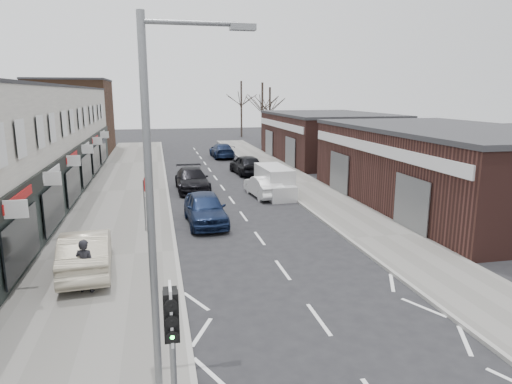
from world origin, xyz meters
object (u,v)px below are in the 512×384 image
traffic_light (172,327)px  parked_car_right_c (222,150)px  street_lamp (159,196)px  sedan_on_pavement (86,251)px  warning_sign (145,189)px  parked_car_left_a (205,208)px  parked_car_left_b (192,180)px  parked_car_right_a (263,186)px  pedestrian (85,266)px  white_van (275,182)px  parked_car_right_b (246,164)px

traffic_light → parked_car_right_c: traffic_light is taller
street_lamp → sedan_on_pavement: bearing=108.9°
warning_sign → parked_car_right_c: warning_sign is taller
parked_car_left_a → parked_car_left_b: size_ratio=0.90×
traffic_light → parked_car_left_a: size_ratio=0.64×
parked_car_left_b → parked_car_right_a: (4.40, -2.94, -0.07)m
pedestrian → sedan_on_pavement: bearing=-65.3°
pedestrian → parked_car_left_b: 16.91m
parked_car_left_a → parked_car_right_a: bearing=49.6°
street_lamp → pedestrian: size_ratio=4.37×
warning_sign → pedestrian: bearing=-105.4°
warning_sign → white_van: (8.22, 6.95, -1.31)m
white_van → parked_car_right_a: (-0.86, -0.41, -0.19)m
parked_car_right_c → parked_car_left_b: bearing=73.5°
warning_sign → sedan_on_pavement: size_ratio=0.56×
traffic_light → sedan_on_pavement: (-2.84, 9.13, -1.50)m
sedan_on_pavement → parked_car_right_a: size_ratio=1.14×
warning_sign → parked_car_right_c: (7.36, 25.61, -1.45)m
parked_car_right_c → pedestrian: bearing=72.9°
parked_car_left_b → pedestrian: bearing=-107.7°
traffic_light → pedestrian: traffic_light is taller
parked_car_left_b → parked_car_right_b: (4.96, 5.66, 0.05)m
sedan_on_pavement → parked_car_left_b: 15.22m
parked_car_left_a → parked_car_right_c: size_ratio=0.93×
warning_sign → pedestrian: 7.07m
sedan_on_pavement → traffic_light: bearing=102.6°
street_lamp → parked_car_right_c: (6.73, 38.41, -3.87)m
traffic_light → parked_car_left_b: traffic_light is taller
pedestrian → parked_car_right_c: size_ratio=0.35×
warning_sign → parked_car_right_b: (7.92, 15.15, -1.38)m
sedan_on_pavement → parked_car_right_c: size_ratio=0.94×
parked_car_right_a → parked_car_left_b: bearing=-39.2°
pedestrian → parked_car_right_a: 16.15m
pedestrian → parked_car_left_b: bearing=-88.7°
street_lamp → parked_car_right_a: size_ratio=1.88×
pedestrian → warning_sign: bearing=-87.6°
traffic_light → parked_car_left_a: traffic_light is taller
parked_car_left_a → street_lamp: bearing=-101.5°
white_van → parked_car_right_c: (-0.86, 18.67, -0.13)m
sedan_on_pavement → parked_car_right_b: (10.00, 20.03, -0.09)m
sedan_on_pavement → parked_car_right_b: 22.38m
white_van → warning_sign: bearing=-142.0°
parked_car_right_a → parked_car_right_b: 8.63m
parked_car_left_a → parked_car_right_a: size_ratio=1.13×
parked_car_right_b → warning_sign: bearing=56.7°
street_lamp → pedestrian: (-2.49, 6.08, -3.58)m
warning_sign → parked_car_left_b: (2.96, 9.48, -1.43)m
parked_car_left_a → parked_car_right_a: 7.07m
parked_car_right_a → white_van: bearing=-160.1°
white_van → parked_car_right_a: size_ratio=1.15×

